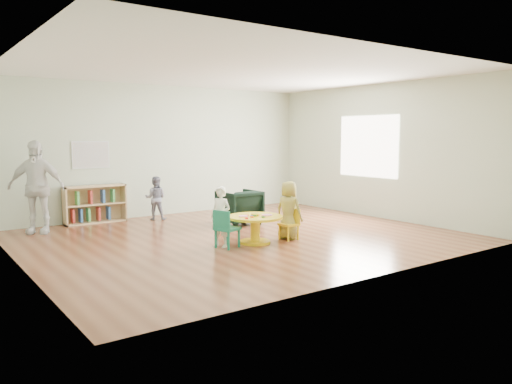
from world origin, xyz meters
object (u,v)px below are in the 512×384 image
at_px(child_left, 221,217).
at_px(toddler, 156,198).
at_px(kid_chair_left, 225,228).
at_px(armchair, 239,207).
at_px(adult_caretaker, 36,187).
at_px(bookshelf, 94,204).
at_px(child_right, 289,210).
at_px(activity_table, 255,224).
at_px(kid_chair_right, 290,223).

height_order(child_left, toddler, child_left).
bearing_deg(toddler, kid_chair_left, 120.08).
bearing_deg(armchair, child_left, 48.97).
bearing_deg(armchair, adult_caretaker, -20.05).
xyz_separation_m(child_left, toddler, (0.23, 2.92, -0.03)).
bearing_deg(bookshelf, adult_caretaker, -157.64).
relative_size(bookshelf, child_right, 1.23).
distance_m(child_left, child_right, 1.25).
xyz_separation_m(kid_chair_left, adult_caretaker, (-2.08, 2.96, 0.51)).
bearing_deg(toddler, child_left, 119.74).
relative_size(activity_table, adult_caretaker, 0.54).
relative_size(kid_chair_right, armchair, 0.70).
relative_size(activity_table, child_right, 0.91).
bearing_deg(kid_chair_left, armchair, 122.31).
xyz_separation_m(kid_chair_right, child_left, (-1.24, 0.21, 0.20)).
bearing_deg(child_left, toddler, 152.75).
distance_m(bookshelf, adult_caretaker, 1.34).
relative_size(kid_chair_left, adult_caretaker, 0.36).
bearing_deg(kid_chair_right, adult_caretaker, 45.02).
bearing_deg(kid_chair_left, toddler, 157.69).
bearing_deg(adult_caretaker, kid_chair_left, -23.66).
relative_size(kid_chair_right, child_left, 0.54).
bearing_deg(activity_table, kid_chair_left, -177.08).
height_order(kid_chair_right, armchair, armchair).
bearing_deg(activity_table, bookshelf, 113.83).
distance_m(kid_chair_right, bookshelf, 4.13).
relative_size(kid_chair_right, toddler, 0.57).
distance_m(activity_table, toddler, 3.04).
relative_size(kid_chair_right, child_right, 0.53).
distance_m(armchair, child_right, 1.69).
relative_size(activity_table, kid_chair_left, 1.49).
bearing_deg(kid_chair_left, child_right, 70.04).
distance_m(armchair, toddler, 1.80).
bearing_deg(armchair, kid_chair_right, 86.77).
distance_m(activity_table, kid_chair_left, 0.59).
bearing_deg(toddler, armchair, 163.31).
height_order(armchair, child_right, child_right).
xyz_separation_m(armchair, adult_caretaker, (-3.44, 1.32, 0.49)).
bearing_deg(adult_caretaker, child_left, -22.59).
distance_m(activity_table, adult_caretaker, 4.00).
bearing_deg(kid_chair_right, kid_chair_left, 83.73).
distance_m(activity_table, armchair, 1.79).
bearing_deg(kid_chair_right, activity_table, 77.65).
relative_size(child_left, toddler, 1.06).
relative_size(armchair, toddler, 0.82).
distance_m(child_right, adult_caretaker, 4.48).
relative_size(bookshelf, child_left, 1.26).
distance_m(child_right, toddler, 3.24).
xyz_separation_m(kid_chair_left, toddler, (0.22, 3.04, 0.13)).
height_order(child_left, adult_caretaker, adult_caretaker).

